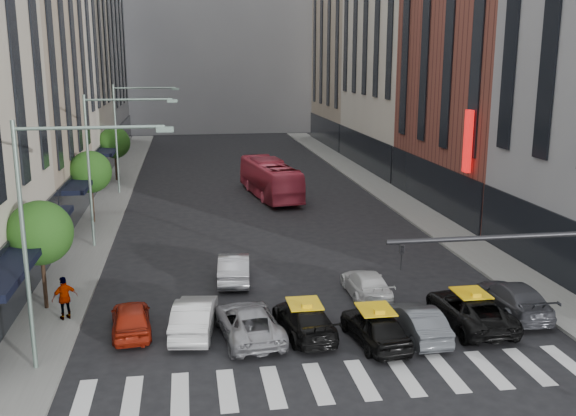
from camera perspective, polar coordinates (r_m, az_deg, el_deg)
name	(u,v)px	position (r m, az deg, el deg)	size (l,w,h in m)	color
ground	(356,403)	(22.37, 6.11, -16.82)	(160.00, 160.00, 0.00)	black
sidewalk_left	(105,210)	(50.30, -15.94, -0.14)	(3.00, 96.00, 0.15)	slate
sidewalk_right	(398,199)	(52.66, 9.72, 0.76)	(3.00, 96.00, 0.15)	slate
building_left_b	(6,46)	(48.13, -23.81, 13.03)	(8.00, 16.00, 24.00)	tan
building_left_d	(84,27)	(84.58, -17.66, 15.09)	(8.00, 18.00, 30.00)	gray
building_right_b	(490,33)	(50.86, 17.50, 14.60)	(8.00, 18.00, 26.00)	brown
building_right_d	(356,37)	(86.64, 6.03, 14.89)	(8.00, 18.00, 28.00)	tan
building_far	(216,14)	(104.04, -6.43, 16.77)	(30.00, 10.00, 36.00)	gray
tree_near	(40,233)	(30.34, -21.18, -2.09)	(2.88, 2.88, 4.95)	black
tree_mid	(90,172)	(45.76, -17.16, 3.08)	(2.88, 2.88, 4.95)	black
tree_far	(114,143)	(61.48, -15.17, 5.63)	(2.88, 2.88, 4.95)	black
streetlamp_near	(50,213)	(23.75, -20.38, -0.45)	(5.38, 0.25, 9.00)	gray
streetlamp_mid	(104,151)	(39.31, -16.00, 4.93)	(5.38, 0.25, 9.00)	gray
streetlamp_far	(127,124)	(55.13, -14.10, 7.24)	(5.38, 0.25, 9.00)	gray
liberty_sign	(468,141)	(42.92, 15.70, 5.72)	(0.30, 0.70, 4.00)	red
car_red	(131,318)	(27.72, -13.78, -9.49)	(1.58, 3.92, 1.34)	#9B1F0E
car_white_front	(194,316)	(27.22, -8.31, -9.49)	(1.57, 4.50, 1.48)	#BABABA
car_silver	(248,322)	(26.59, -3.54, -10.08)	(2.26, 4.90, 1.36)	#96969B
taxi_left	(304,319)	(26.85, 1.46, -9.85)	(1.86, 4.59, 1.33)	black
taxi_center	(375,327)	(26.23, 7.74, -10.42)	(1.70, 4.23, 1.44)	black
car_grey_mid	(417,322)	(27.10, 11.43, -9.88)	(1.43, 4.10, 1.35)	#43474B
taxi_right	(470,309)	(28.75, 15.85, -8.66)	(2.40, 5.20, 1.44)	black
car_grey_curb	(512,298)	(30.63, 19.31, -7.55)	(2.03, 4.99, 1.45)	#3B3D43
car_row2_left	(234,267)	(33.10, -4.82, -5.27)	(1.56, 4.47, 1.47)	#9D9DA2
car_row2_right	(366,284)	(31.13, 6.98, -6.72)	(1.78, 4.39, 1.27)	silver
bus	(270,179)	(52.92, -1.60, 2.61)	(2.56, 10.96, 3.05)	#CE3C53
pedestrian_far	(65,298)	(29.48, -19.23, -7.56)	(1.12, 0.47, 1.91)	gray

